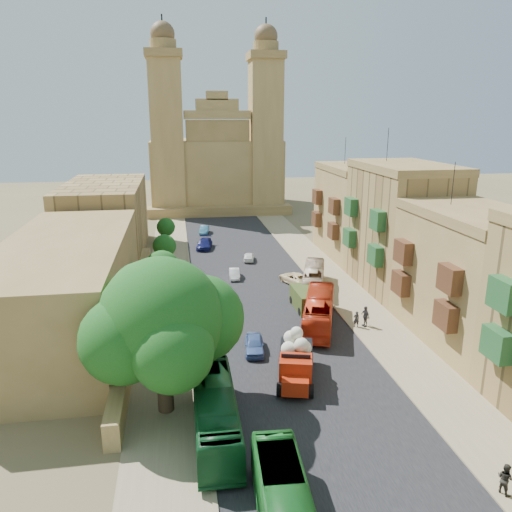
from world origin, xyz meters
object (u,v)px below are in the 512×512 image
object	(u,v)px
car_cream	(295,278)
pedestrian_c	(365,316)
street_tree_c	(164,246)
car_blue_b	(204,230)
car_dkblue	(204,244)
car_white_b	(249,257)
red_truck	(296,359)
olive_pickup	(305,300)
street_tree_d	(166,227)
car_white_a	(234,274)
bus_cream_east	(314,277)
bus_green_north	(215,412)
street_tree_b	(162,268)
church	(216,162)
ficus_tree	(163,323)
car_blue_a	(254,344)
street_tree_a	(159,318)
pedestrian_b	(505,479)
bus_red_east	(319,311)
pedestrian_a	(356,319)

from	to	relation	value
car_cream	pedestrian_c	world-z (taller)	pedestrian_c
street_tree_c	car_blue_b	size ratio (longest dim) A/B	1.18
car_dkblue	car_white_b	world-z (taller)	car_dkblue
red_truck	olive_pickup	bearing A→B (deg)	72.75
street_tree_d	car_white_a	distance (m)	19.13
car_white_a	bus_cream_east	bearing A→B (deg)	-26.88
olive_pickup	bus_green_north	world-z (taller)	bus_green_north
street_tree_b	bus_green_north	xyz separation A→B (m)	(3.50, -23.00, -2.24)
church	ficus_tree	distance (m)	75.27
pedestrian_c	car_blue_b	bearing A→B (deg)	-177.13
car_white_a	car_blue_b	distance (m)	24.37
street_tree_c	car_blue_a	bearing A→B (deg)	-73.03
bus_cream_east	pedestrian_c	distance (m)	11.13
street_tree_a	street_tree_b	xyz separation A→B (m)	(0.00, 12.00, 0.51)
bus_green_north	pedestrian_b	distance (m)	15.94
pedestrian_b	bus_red_east	bearing A→B (deg)	-12.61
bus_red_east	car_dkblue	xyz separation A→B (m)	(-8.68, 29.72, -0.73)
bus_cream_east	car_blue_a	xyz separation A→B (m)	(-8.99, -14.49, -0.63)
ficus_tree	car_white_a	xyz separation A→B (m)	(7.59, 26.84, -5.56)
street_tree_a	car_blue_b	bearing A→B (deg)	82.04
church	olive_pickup	distance (m)	59.36
car_cream	red_truck	bearing A→B (deg)	55.19
car_white_b	pedestrian_b	distance (m)	44.82
bus_green_north	pedestrian_a	bearing A→B (deg)	45.54
street_tree_c	bus_red_east	world-z (taller)	street_tree_c
olive_pickup	car_blue_b	distance (m)	36.01
bus_red_east	street_tree_a	bearing A→B (deg)	33.37
street_tree_c	car_white_a	bearing A→B (deg)	-32.19
street_tree_a	street_tree_d	size ratio (longest dim) A/B	1.14
street_tree_b	street_tree_d	world-z (taller)	street_tree_b
olive_pickup	pedestrian_c	distance (m)	6.72
bus_red_east	church	bearing A→B (deg)	-67.36
street_tree_a	car_cream	xyz separation A→B (m)	(14.83, 15.74, -2.56)
olive_pickup	car_blue_b	size ratio (longest dim) A/B	1.26
car_dkblue	pedestrian_a	distance (m)	32.80
bus_cream_east	bus_red_east	bearing A→B (deg)	94.67
car_blue_b	pedestrian_b	size ratio (longest dim) A/B	2.23
car_dkblue	pedestrian_b	world-z (taller)	pedestrian_b
street_tree_d	car_blue_a	world-z (taller)	street_tree_d
car_white_b	car_blue_b	distance (m)	17.86
street_tree_d	pedestrian_c	bearing A→B (deg)	-61.01
olive_pickup	pedestrian_b	size ratio (longest dim) A/B	2.80
church	olive_pickup	xyz separation A→B (m)	(4.00, -58.60, -8.57)
olive_pickup	car_dkblue	size ratio (longest dim) A/B	0.97
church	car_blue_b	size ratio (longest dim) A/B	9.61
street_tree_a	street_tree_c	xyz separation A→B (m)	(0.00, 24.00, -0.22)
street_tree_c	car_white_a	size ratio (longest dim) A/B	1.33
street_tree_a	street_tree_c	size ratio (longest dim) A/B	1.07
street_tree_c	street_tree_d	xyz separation A→B (m)	(0.00, 12.00, -0.18)
street_tree_d	pedestrian_a	world-z (taller)	street_tree_d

